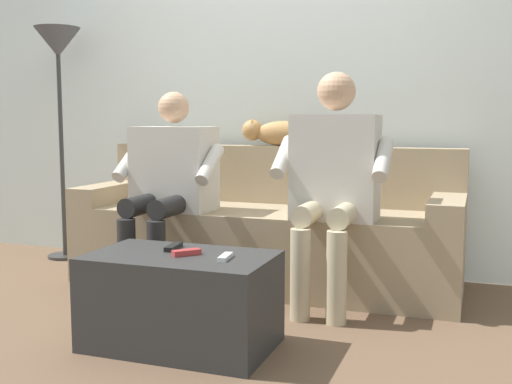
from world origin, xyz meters
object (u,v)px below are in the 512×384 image
(person_left_seated, at_px, (333,174))
(person_right_seated, at_px, (170,177))
(couch, at_px, (266,235))
(floor_lamp, at_px, (58,61))
(remote_white, at_px, (225,257))
(remote_red, at_px, (186,252))
(remote_black, at_px, (173,247))
(cat_on_backrest, at_px, (276,133))
(coffee_table, at_px, (181,300))

(person_left_seated, relative_size, person_right_seated, 1.08)
(couch, height_order, floor_lamp, floor_lamp)
(remote_white, height_order, remote_red, remote_red)
(person_right_seated, bearing_deg, floor_lamp, -23.17)
(person_left_seated, height_order, remote_white, person_left_seated)
(floor_lamp, bearing_deg, remote_black, 141.11)
(floor_lamp, bearing_deg, couch, 174.29)
(remote_black, relative_size, remote_white, 1.16)
(couch, distance_m, cat_on_backrest, 0.66)
(coffee_table, distance_m, floor_lamp, 2.35)
(remote_white, xyz_separation_m, floor_lamp, (1.78, -1.31, 0.97))
(person_left_seated, relative_size, remote_red, 10.12)
(remote_black, bearing_deg, floor_lamp, -135.50)
(couch, distance_m, remote_white, 1.18)
(person_right_seated, height_order, remote_red, person_right_seated)
(coffee_table, bearing_deg, remote_black, -48.30)
(remote_black, bearing_deg, person_left_seated, 135.63)
(coffee_table, xyz_separation_m, person_left_seated, (-0.48, -0.81, 0.49))
(person_right_seated, xyz_separation_m, cat_on_backrest, (-0.45, -0.56, 0.24))
(coffee_table, height_order, remote_white, remote_white)
(person_left_seated, relative_size, remote_black, 8.55)
(person_left_seated, xyz_separation_m, remote_white, (0.26, 0.82, -0.28))
(person_right_seated, xyz_separation_m, floor_lamp, (1.09, -0.47, 0.73))
(cat_on_backrest, height_order, remote_red, cat_on_backrest)
(cat_on_backrest, distance_m, remote_red, 1.47)
(couch, distance_m, person_left_seated, 0.71)
(couch, relative_size, cat_on_backrest, 3.78)
(person_right_seated, height_order, remote_black, person_right_seated)
(coffee_table, height_order, cat_on_backrest, cat_on_backrest)
(person_left_seated, relative_size, cat_on_backrest, 2.04)
(person_left_seated, xyz_separation_m, cat_on_backrest, (0.50, -0.58, 0.20))
(cat_on_backrest, bearing_deg, remote_red, 92.25)
(person_left_seated, height_order, floor_lamp, floor_lamp)
(couch, height_order, coffee_table, couch)
(cat_on_backrest, xyz_separation_m, remote_red, (-0.05, 1.39, -0.48))
(couch, height_order, remote_white, couch)
(remote_red, bearing_deg, coffee_table, -54.43)
(cat_on_backrest, distance_m, remote_white, 1.51)
(remote_black, bearing_deg, remote_red, 43.20)
(couch, relative_size, coffee_table, 2.87)
(coffee_table, relative_size, remote_red, 6.53)
(floor_lamp, bearing_deg, cat_on_backrest, -176.37)
(coffee_table, relative_size, cat_on_backrest, 1.32)
(person_right_seated, distance_m, remote_black, 0.87)
(couch, height_order, cat_on_backrest, cat_on_backrest)
(couch, xyz_separation_m, person_left_seated, (-0.48, 0.33, 0.41))
(cat_on_backrest, bearing_deg, floor_lamp, 3.63)
(person_right_seated, bearing_deg, remote_white, 129.49)
(couch, relative_size, remote_white, 18.39)
(remote_red, bearing_deg, remote_black, -87.90)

